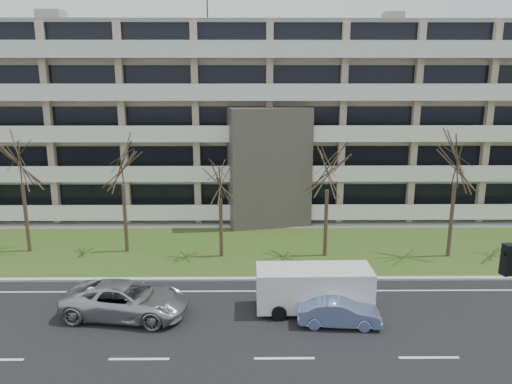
{
  "coord_description": "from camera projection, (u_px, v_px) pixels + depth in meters",
  "views": [
    {
      "loc": [
        -1.33,
        -18.39,
        11.54
      ],
      "look_at": [
        -1.08,
        10.0,
        4.67
      ],
      "focal_mm": 35.0,
      "sensor_mm": 36.0,
      "label": 1
    }
  ],
  "objects": [
    {
      "name": "ground",
      "position": [
        284.0,
        358.0,
        20.6
      ],
      "size": [
        160.0,
        160.0,
        0.0
      ],
      "primitive_type": "plane",
      "color": "black",
      "rests_on": "ground"
    },
    {
      "name": "grass_verge",
      "position": [
        272.0,
        249.0,
        33.23
      ],
      "size": [
        90.0,
        10.0,
        0.06
      ],
      "primitive_type": "cube",
      "color": "#33501A",
      "rests_on": "ground"
    },
    {
      "name": "curb",
      "position": [
        275.0,
        279.0,
        28.36
      ],
      "size": [
        90.0,
        0.35,
        0.12
      ],
      "primitive_type": "cube",
      "color": "#B2B2AD",
      "rests_on": "ground"
    },
    {
      "name": "sidewalk",
      "position": [
        269.0,
        224.0,
        38.57
      ],
      "size": [
        90.0,
        2.0,
        0.08
      ],
      "primitive_type": "cube",
      "color": "#B2B2AD",
      "rests_on": "ground"
    },
    {
      "name": "lane_edge_line",
      "position": [
        277.0,
        291.0,
        26.92
      ],
      "size": [
        90.0,
        0.12,
        0.01
      ],
      "primitive_type": "cube",
      "color": "white",
      "rests_on": "ground"
    },
    {
      "name": "apartment_building",
      "position": [
        267.0,
        118.0,
        43.42
      ],
      "size": [
        60.5,
        15.1,
        18.75
      ],
      "color": "tan",
      "rests_on": "ground"
    },
    {
      "name": "silver_pickup",
      "position": [
        126.0,
        300.0,
        24.01
      ],
      "size": [
        6.33,
        3.59,
        1.67
      ],
      "primitive_type": "imported",
      "rotation": [
        0.0,
        0.0,
        1.43
      ],
      "color": "#AEB0B6",
      "rests_on": "ground"
    },
    {
      "name": "blue_sedan",
      "position": [
        339.0,
        312.0,
        23.19
      ],
      "size": [
        3.96,
        1.66,
        1.27
      ],
      "primitive_type": "imported",
      "rotation": [
        0.0,
        0.0,
        1.49
      ],
      "color": "#7993D3",
      "rests_on": "ground"
    },
    {
      "name": "white_van",
      "position": [
        315.0,
        285.0,
        24.52
      ],
      "size": [
        5.69,
        2.42,
        2.19
      ],
      "rotation": [
        0.0,
        0.0,
        0.02
      ],
      "color": "silver",
      "rests_on": "ground"
    },
    {
      "name": "tree_1",
      "position": [
        19.0,
        155.0,
        31.3
      ],
      "size": [
        4.14,
        4.14,
        8.28
      ],
      "color": "#382B21",
      "rests_on": "ground"
    },
    {
      "name": "tree_2",
      "position": [
        121.0,
        157.0,
        31.29
      ],
      "size": [
        4.05,
        4.05,
        8.1
      ],
      "color": "#382B21",
      "rests_on": "ground"
    },
    {
      "name": "tree_3",
      "position": [
        220.0,
        176.0,
        30.66
      ],
      "size": [
        3.42,
        3.42,
        6.84
      ],
      "color": "#382B21",
      "rests_on": "ground"
    },
    {
      "name": "tree_4",
      "position": [
        328.0,
        163.0,
        30.6
      ],
      "size": [
        3.91,
        3.91,
        7.82
      ],
      "color": "#382B21",
      "rests_on": "ground"
    },
    {
      "name": "tree_5",
      "position": [
        457.0,
        155.0,
        30.39
      ],
      "size": [
        4.23,
        4.23,
        8.46
      ],
      "color": "#382B21",
      "rests_on": "ground"
    }
  ]
}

